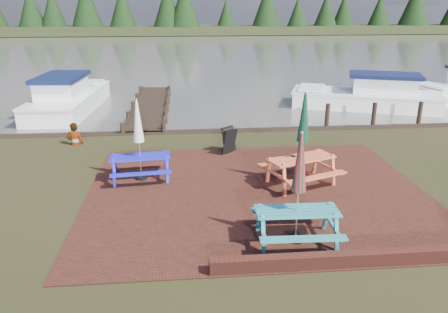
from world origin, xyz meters
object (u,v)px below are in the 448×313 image
picnic_table_red (302,153)px  boat_near (368,97)px  picnic_table_teal (298,205)px  boat_jetty (68,99)px  chalkboard (229,140)px  picnic_table_blue (140,152)px  person (73,123)px  jetty (151,106)px

picnic_table_red → boat_near: 11.37m
picnic_table_teal → boat_near: 14.44m
boat_jetty → chalkboard: bearing=-43.1°
picnic_table_blue → chalkboard: bearing=31.0°
chalkboard → boat_near: boat_near is taller
boat_jetty → picnic_table_blue: bearing=-62.2°
picnic_table_teal → chalkboard: picnic_table_teal is taller
picnic_table_teal → person: size_ratio=1.51×
chalkboard → picnic_table_red: bearing=-98.5°
picnic_table_blue → boat_near: bearing=34.5°
chalkboard → jetty: (-3.09, 6.98, -0.34)m
boat_jetty → person: 6.30m
picnic_table_red → boat_jetty: bearing=109.3°
jetty → boat_jetty: boat_jetty is taller
picnic_table_red → jetty: picnic_table_red is taller
picnic_table_blue → person: size_ratio=1.46×
picnic_table_red → boat_jetty: 13.56m
picnic_table_teal → picnic_table_red: bearing=75.5°
picnic_table_blue → jetty: 9.08m
picnic_table_blue → boat_near: 13.72m
picnic_table_teal → picnic_table_red: picnic_table_red is taller
picnic_table_teal → person: (-6.22, 7.31, -0.05)m
picnic_table_teal → person: 9.60m
picnic_table_red → jetty: (-4.80, 9.81, -0.79)m
jetty → boat_jetty: size_ratio=1.27×
picnic_table_blue → boat_near: size_ratio=0.31×
jetty → picnic_table_blue: bearing=-87.9°
picnic_table_teal → boat_jetty: (-7.86, 13.38, -0.43)m
picnic_table_red → chalkboard: bearing=100.0°
picnic_table_teal → picnic_table_red: size_ratio=0.93×
boat_jetty → person: size_ratio=4.49×
jetty → chalkboard: bearing=-66.1°
chalkboard → person: bearing=125.6°
boat_near → jetty: bearing=109.0°
picnic_table_teal → picnic_table_blue: size_ratio=1.03×
picnic_table_red → chalkboard: 3.34m
picnic_table_red → chalkboard: size_ratio=2.97×
picnic_table_red → boat_jetty: picnic_table_red is taller
chalkboard → boat_jetty: (-7.05, 7.50, -0.04)m
picnic_table_red → picnic_table_blue: picnic_table_red is taller
jetty → boat_near: size_ratio=1.21×
picnic_table_teal → boat_jetty: bearing=122.3°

